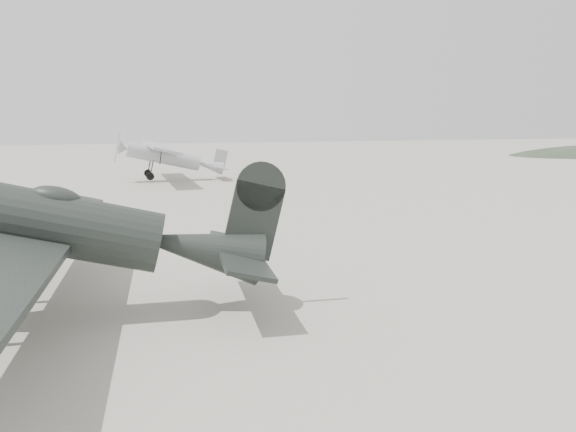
% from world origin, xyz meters
% --- Properties ---
extents(ground, '(160.00, 160.00, 0.00)m').
position_xyz_m(ground, '(0.00, 0.00, 0.00)').
color(ground, gray).
rests_on(ground, ground).
extents(lowwing_monoplane, '(8.55, 11.88, 3.85)m').
position_xyz_m(lowwing_monoplane, '(-4.70, -1.16, 2.04)').
color(lowwing_monoplane, black).
rests_on(lowwing_monoplane, ground).
extents(highwing_monoplane, '(7.53, 10.62, 3.02)m').
position_xyz_m(highwing_monoplane, '(-1.56, 25.90, 1.89)').
color(highwing_monoplane, gray).
rests_on(highwing_monoplane, ground).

